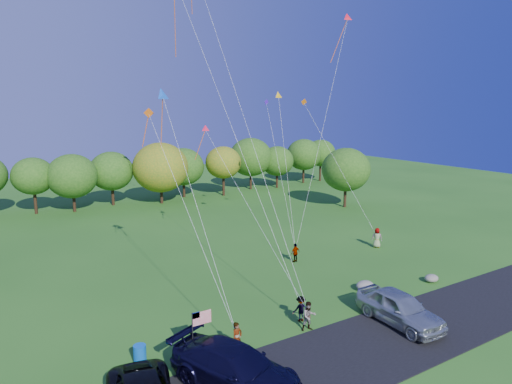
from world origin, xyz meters
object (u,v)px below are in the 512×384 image
at_px(minivan_navy, 235,368).
at_px(minivan_silver, 399,308).
at_px(flyer_b, 309,316).
at_px(flyer_a, 237,338).
at_px(flyer_c, 301,309).
at_px(flyer_e, 377,238).
at_px(flyer_d, 295,253).
at_px(trash_barrel, 140,354).

relative_size(minivan_navy, minivan_silver, 1.17).
xyz_separation_m(minivan_navy, flyer_b, (6.20, 2.52, -0.15)).
relative_size(minivan_navy, flyer_a, 3.82).
distance_m(flyer_c, flyer_e, 16.47).
bearing_deg(flyer_c, flyer_d, -112.99).
height_order(flyer_b, flyer_e, flyer_e).
bearing_deg(flyer_c, flyer_e, -139.84).
distance_m(flyer_b, flyer_c, 1.19).
height_order(flyer_c, trash_barrel, flyer_c).
xyz_separation_m(flyer_b, flyer_e, (14.83, 8.89, 0.04)).
xyz_separation_m(flyer_b, flyer_c, (0.30, 1.15, -0.08)).
height_order(flyer_a, flyer_b, flyer_b).
xyz_separation_m(flyer_d, trash_barrel, (-15.48, -7.85, -0.31)).
bearing_deg(minivan_silver, flyer_d, 85.02).
bearing_deg(flyer_e, flyer_b, 77.10).
height_order(minivan_silver, trash_barrel, minivan_silver).
xyz_separation_m(flyer_b, flyer_d, (6.27, 9.65, -0.07)).
distance_m(minivan_navy, trash_barrel, 5.29).
relative_size(minivan_navy, trash_barrel, 6.95).
relative_size(minivan_navy, flyer_c, 4.21).
bearing_deg(minivan_silver, trash_barrel, 165.69).
bearing_deg(flyer_d, flyer_e, 165.68).
distance_m(minivan_navy, flyer_c, 7.46).
xyz_separation_m(flyer_c, flyer_e, (14.53, 7.74, 0.12)).
relative_size(minivan_silver, flyer_d, 3.58).
bearing_deg(flyer_c, flyer_a, 25.11).
bearing_deg(flyer_b, flyer_e, 44.92).
bearing_deg(flyer_e, flyer_c, 74.20).
bearing_deg(flyer_d, flyer_c, 45.65).
height_order(flyer_c, flyer_e, flyer_e).
distance_m(flyer_a, flyer_c, 5.11).
height_order(minivan_silver, flyer_d, minivan_silver).
height_order(flyer_a, trash_barrel, flyer_a).
bearing_deg(flyer_b, flyer_c, 89.52).
distance_m(minivan_silver, flyer_b, 5.40).
xyz_separation_m(flyer_a, flyer_e, (19.51, 8.89, 0.04)).
bearing_deg(minivan_silver, flyer_c, 145.57).
bearing_deg(minivan_navy, flyer_c, 6.23).
relative_size(flyer_d, flyer_e, 0.87).
relative_size(minivan_silver, flyer_e, 3.13).
height_order(minivan_navy, trash_barrel, minivan_navy).
relative_size(flyer_b, flyer_d, 1.10).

